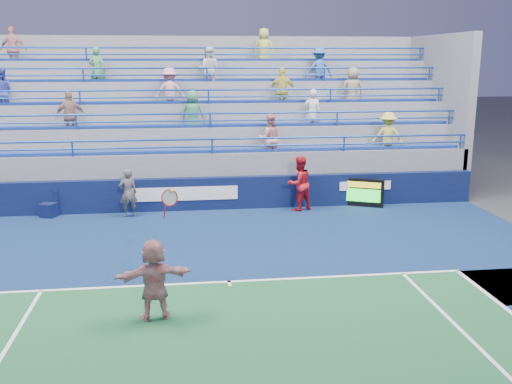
{
  "coord_description": "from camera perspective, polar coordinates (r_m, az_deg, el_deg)",
  "views": [
    {
      "loc": [
        -0.91,
        -12.08,
        4.95
      ],
      "look_at": [
        0.93,
        2.5,
        1.5
      ],
      "focal_mm": 40.0,
      "sensor_mm": 36.0,
      "label": 1
    }
  ],
  "objects": [
    {
      "name": "ball_girl",
      "position": [
        18.91,
        4.34,
        0.85
      ],
      "size": [
        1.09,
        1.0,
        1.83
      ],
      "primitive_type": "imported",
      "rotation": [
        0.0,
        0.0,
        3.57
      ],
      "color": "red",
      "rests_on": "ground"
    },
    {
      "name": "line_judge",
      "position": [
        18.54,
        -12.67,
        -0.1
      ],
      "size": [
        0.66,
        0.52,
        1.57
      ],
      "primitive_type": "imported",
      "rotation": [
        0.0,
        0.0,
        3.44
      ],
      "color": "#141D39",
      "rests_on": "ground"
    },
    {
      "name": "bleacher_stand",
      "position": [
        22.63,
        -4.85,
        4.52
      ],
      "size": [
        18.0,
        5.6,
        6.13
      ],
      "color": "slate",
      "rests_on": "ground"
    },
    {
      "name": "judge_chair",
      "position": [
        19.38,
        -20.0,
        -1.6
      ],
      "size": [
        0.6,
        0.61,
        0.82
      ],
      "color": "#0C153D",
      "rests_on": "ground"
    },
    {
      "name": "sponsor_wall",
      "position": [
        19.12,
        -4.28,
        -0.13
      ],
      "size": [
        18.0,
        0.32,
        1.1
      ],
      "color": "#0A1138",
      "rests_on": "ground"
    },
    {
      "name": "tennis_player",
      "position": [
        11.25,
        -10.15,
        -8.6
      ],
      "size": [
        1.55,
        0.69,
        2.59
      ],
      "color": "silver",
      "rests_on": "ground"
    },
    {
      "name": "serve_speed_board",
      "position": [
        19.75,
        10.65,
        -0.06
      ],
      "size": [
        1.34,
        0.73,
        0.98
      ],
      "color": "black",
      "rests_on": "ground"
    },
    {
      "name": "ground",
      "position": [
        13.09,
        -2.72,
        -9.03
      ],
      "size": [
        120.0,
        120.0,
        0.0
      ],
      "primitive_type": "plane",
      "color": "#333538"
    }
  ]
}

